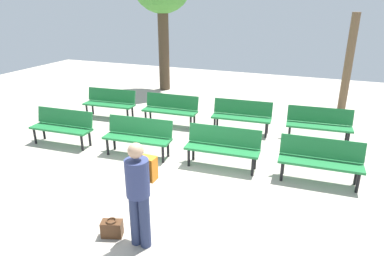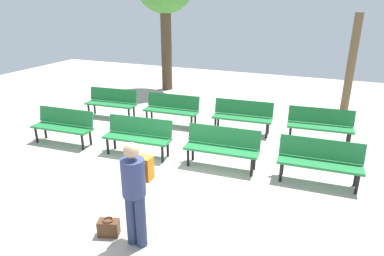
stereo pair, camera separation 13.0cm
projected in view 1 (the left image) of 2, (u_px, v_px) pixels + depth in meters
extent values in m
plane|color=#B2A899|center=(148.00, 195.00, 6.40)|extent=(24.00, 24.00, 0.00)
cube|color=#1E7238|center=(61.00, 129.00, 8.47)|extent=(1.62, 0.52, 0.05)
cube|color=#1E7238|center=(65.00, 117.00, 8.56)|extent=(1.60, 0.20, 0.40)
cylinder|color=black|center=(35.00, 136.00, 8.62)|extent=(0.06, 0.06, 0.40)
cylinder|color=black|center=(82.00, 143.00, 8.20)|extent=(0.06, 0.06, 0.40)
cylinder|color=black|center=(44.00, 132.00, 8.90)|extent=(0.06, 0.06, 0.40)
cylinder|color=black|center=(90.00, 138.00, 8.49)|extent=(0.06, 0.06, 0.40)
cube|color=#1E7238|center=(137.00, 139.00, 7.86)|extent=(1.63, 0.55, 0.05)
cube|color=#1E7238|center=(140.00, 126.00, 7.95)|extent=(1.60, 0.24, 0.40)
cylinder|color=black|center=(108.00, 147.00, 7.99)|extent=(0.06, 0.06, 0.40)
cylinder|color=black|center=(163.00, 154.00, 7.61)|extent=(0.06, 0.06, 0.40)
cylinder|color=black|center=(114.00, 142.00, 8.28)|extent=(0.06, 0.06, 0.40)
cylinder|color=black|center=(168.00, 149.00, 7.89)|extent=(0.06, 0.06, 0.40)
cube|color=#1E7238|center=(222.00, 149.00, 7.30)|extent=(1.62, 0.52, 0.05)
cube|color=#1E7238|center=(224.00, 136.00, 7.39)|extent=(1.60, 0.20, 0.40)
cylinder|color=black|center=(189.00, 158.00, 7.44)|extent=(0.06, 0.06, 0.40)
cylinder|color=black|center=(253.00, 167.00, 7.03)|extent=(0.06, 0.06, 0.40)
cylinder|color=black|center=(193.00, 152.00, 7.72)|extent=(0.06, 0.06, 0.40)
cylinder|color=black|center=(255.00, 160.00, 7.31)|extent=(0.06, 0.06, 0.40)
cube|color=#1E7238|center=(320.00, 163.00, 6.68)|extent=(1.62, 0.51, 0.05)
cube|color=#1E7238|center=(322.00, 148.00, 6.77)|extent=(1.60, 0.19, 0.40)
cylinder|color=black|center=(282.00, 172.00, 6.83)|extent=(0.06, 0.06, 0.40)
cylinder|color=black|center=(358.00, 183.00, 6.41)|extent=(0.06, 0.06, 0.40)
cylinder|color=black|center=(283.00, 165.00, 7.12)|extent=(0.06, 0.06, 0.40)
cylinder|color=black|center=(356.00, 175.00, 6.69)|extent=(0.06, 0.06, 0.40)
cube|color=#1E7238|center=(109.00, 105.00, 10.42)|extent=(1.63, 0.56, 0.05)
cube|color=#1E7238|center=(112.00, 95.00, 10.52)|extent=(1.60, 0.24, 0.40)
cylinder|color=black|center=(87.00, 111.00, 10.55)|extent=(0.06, 0.06, 0.40)
cylinder|color=black|center=(128.00, 115.00, 10.17)|extent=(0.06, 0.06, 0.40)
cylinder|color=black|center=(93.00, 108.00, 10.84)|extent=(0.06, 0.06, 0.40)
cylinder|color=black|center=(132.00, 112.00, 10.46)|extent=(0.06, 0.06, 0.40)
cube|color=#1E7238|center=(170.00, 111.00, 9.81)|extent=(1.62, 0.51, 0.05)
cube|color=#1E7238|center=(172.00, 101.00, 9.90)|extent=(1.60, 0.19, 0.40)
cylinder|color=black|center=(146.00, 118.00, 9.96)|extent=(0.06, 0.06, 0.40)
cylinder|color=black|center=(191.00, 123.00, 9.54)|extent=(0.06, 0.06, 0.40)
cylinder|color=black|center=(150.00, 114.00, 10.25)|extent=(0.06, 0.06, 0.40)
cylinder|color=black|center=(194.00, 119.00, 9.82)|extent=(0.06, 0.06, 0.40)
cube|color=#1E7238|center=(241.00, 118.00, 9.25)|extent=(1.63, 0.55, 0.05)
cube|color=#1E7238|center=(243.00, 107.00, 9.34)|extent=(1.60, 0.23, 0.40)
cylinder|color=black|center=(215.00, 125.00, 9.38)|extent=(0.06, 0.06, 0.40)
cylinder|color=black|center=(266.00, 130.00, 8.99)|extent=(0.06, 0.06, 0.40)
cylinder|color=black|center=(217.00, 121.00, 9.67)|extent=(0.06, 0.06, 0.40)
cylinder|color=black|center=(267.00, 126.00, 9.27)|extent=(0.06, 0.06, 0.40)
cube|color=#1E7238|center=(319.00, 127.00, 8.62)|extent=(1.63, 0.56, 0.05)
cube|color=#1E7238|center=(320.00, 115.00, 8.71)|extent=(1.60, 0.24, 0.40)
cylinder|color=black|center=(289.00, 134.00, 8.75)|extent=(0.06, 0.06, 0.40)
cylinder|color=black|center=(348.00, 140.00, 8.36)|extent=(0.06, 0.06, 0.40)
cylinder|color=black|center=(290.00, 130.00, 9.03)|extent=(0.06, 0.06, 0.40)
cylinder|color=black|center=(346.00, 136.00, 8.65)|extent=(0.06, 0.06, 0.40)
cylinder|color=#4C3A28|center=(164.00, 47.00, 13.40)|extent=(0.42, 0.42, 3.39)
cylinder|color=brown|center=(348.00, 63.00, 10.81)|extent=(0.26, 0.26, 3.10)
cylinder|color=navy|center=(145.00, 221.00, 4.93)|extent=(0.16, 0.16, 0.85)
cylinder|color=navy|center=(135.00, 219.00, 4.99)|extent=(0.16, 0.16, 0.85)
cylinder|color=navy|center=(137.00, 178.00, 4.72)|extent=(0.35, 0.35, 0.55)
sphere|color=tan|center=(136.00, 151.00, 4.57)|extent=(0.22, 0.22, 0.22)
cube|color=orange|center=(147.00, 168.00, 4.93)|extent=(0.29, 0.19, 0.36)
cube|color=#4C2D19|center=(112.00, 229.00, 5.25)|extent=(0.36, 0.27, 0.26)
torus|color=#4C2D19|center=(111.00, 221.00, 5.19)|extent=(0.16, 0.16, 0.02)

